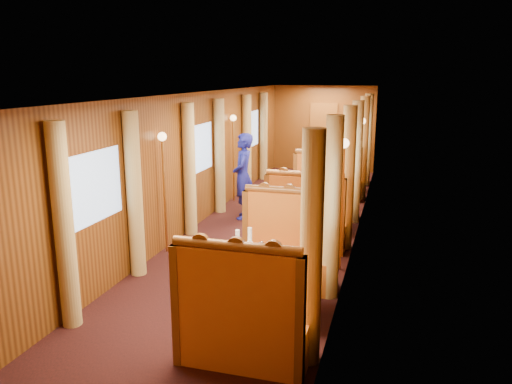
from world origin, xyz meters
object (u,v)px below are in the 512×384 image
at_px(table_mid, 315,211).
at_px(table_far, 338,175).
at_px(rose_vase_far, 337,153).
at_px(fruit_plate, 291,262).
at_px(banquette_near_aft, 286,255).
at_px(banquette_mid_aft, 323,196).
at_px(banquette_mid_fwd, 305,224).
at_px(tea_tray, 256,258).
at_px(banquette_far_aft, 342,166).
at_px(rose_vase_mid, 314,182).
at_px(steward, 243,176).
at_px(table_near, 268,288).
at_px(teapot_right, 263,256).
at_px(banquette_near_fwd, 242,325).
at_px(passenger, 322,183).
at_px(banquette_far_fwd, 333,181).
at_px(teapot_back, 262,251).
at_px(teapot_left, 248,253).

distance_m(table_mid, table_far, 3.50).
bearing_deg(rose_vase_far, fruit_plate, -87.28).
height_order(banquette_near_aft, banquette_mid_aft, same).
bearing_deg(banquette_mid_fwd, tea_tray, -92.84).
relative_size(tea_tray, fruit_plate, 1.48).
height_order(table_mid, banquette_far_aft, banquette_far_aft).
bearing_deg(banquette_mid_aft, table_far, 90.00).
relative_size(table_far, fruit_plate, 4.58).
bearing_deg(banquette_far_aft, tea_tray, -90.90).
height_order(banquette_mid_aft, banquette_far_aft, same).
distance_m(banquette_mid_aft, rose_vase_mid, 1.14).
bearing_deg(steward, rose_vase_mid, 61.10).
relative_size(banquette_mid_fwd, rose_vase_far, 3.72).
distance_m(table_near, steward, 4.27).
distance_m(table_mid, teapot_right, 3.65).
distance_m(banquette_near_fwd, banquette_near_aft, 2.03).
height_order(banquette_mid_aft, passenger, banquette_mid_aft).
height_order(banquette_near_aft, table_mid, banquette_near_aft).
xyz_separation_m(banquette_far_fwd, fruit_plate, (0.30, -6.08, 0.35)).
height_order(table_far, fruit_plate, fruit_plate).
bearing_deg(banquette_near_aft, teapot_back, -95.03).
bearing_deg(passenger, table_far, 90.00).
bearing_deg(banquette_far_aft, banquette_mid_aft, -90.00).
xyz_separation_m(banquette_mid_aft, rose_vase_far, (-0.04, 2.46, 0.50)).
height_order(banquette_near_fwd, table_far, banquette_near_fwd).
bearing_deg(banquette_far_fwd, table_mid, -90.00).
bearing_deg(banquette_mid_aft, banquette_far_aft, 90.00).
bearing_deg(steward, table_mid, 61.78).
relative_size(teapot_back, steward, 0.10).
relative_size(table_far, teapot_left, 6.09).
distance_m(fruit_plate, rose_vase_mid, 3.60).
relative_size(banquette_near_aft, banquette_mid_fwd, 1.00).
relative_size(banquette_far_aft, passenger, 1.76).
xyz_separation_m(table_mid, banquette_far_aft, (0.00, 4.51, 0.05)).
xyz_separation_m(banquette_far_aft, teapot_right, (-0.02, -8.14, 0.39)).
height_order(banquette_mid_aft, teapot_back, banquette_mid_aft).
height_order(banquette_mid_aft, teapot_right, banquette_mid_aft).
bearing_deg(banquette_far_fwd, teapot_left, -91.99).
bearing_deg(rose_vase_mid, table_far, 89.51).
distance_m(fruit_plate, steward, 4.44).
bearing_deg(table_far, teapot_left, -91.71).
distance_m(banquette_far_fwd, teapot_back, 5.96).
height_order(teapot_back, steward, steward).
bearing_deg(table_mid, passenger, 90.00).
distance_m(tea_tray, fruit_plate, 0.42).
relative_size(tea_tray, steward, 0.20).
distance_m(table_mid, steward, 1.67).
xyz_separation_m(banquette_far_fwd, teapot_right, (-0.02, -6.11, 0.39)).
relative_size(banquette_far_fwd, teapot_right, 8.19).
xyz_separation_m(banquette_mid_aft, tea_tray, (-0.13, -4.59, 0.33)).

